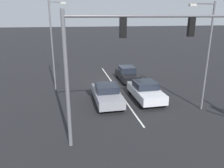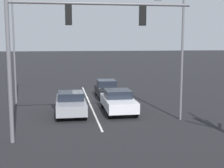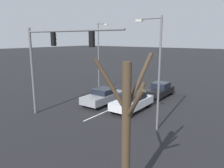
{
  "view_description": "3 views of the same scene",
  "coord_description": "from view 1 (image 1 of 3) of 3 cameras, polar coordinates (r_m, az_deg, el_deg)",
  "views": [
    {
      "loc": [
        4.42,
        21.81,
        6.66
      ],
      "look_at": [
        1.24,
        6.44,
        1.72
      ],
      "focal_mm": 35.0,
      "sensor_mm": 36.0,
      "label": 1
    },
    {
      "loc": [
        2.08,
        26.49,
        4.9
      ],
      "look_at": [
        -1.37,
        5.07,
        1.86
      ],
      "focal_mm": 50.0,
      "sensor_mm": 36.0,
      "label": 2
    },
    {
      "loc": [
        -10.88,
        21.67,
        6.15
      ],
      "look_at": [
        0.34,
        6.19,
        2.13
      ],
      "focal_mm": 35.0,
      "sensor_mm": 36.0,
      "label": 3
    }
  ],
  "objects": [
    {
      "name": "lane_stripe_left_divider",
      "position": [
        21.19,
        0.96,
        -0.85
      ],
      "size": [
        0.12,
        16.36,
        0.01
      ],
      "primitive_type": "cube",
      "color": "silver",
      "rests_on": "ground_plane"
    },
    {
      "name": "car_silver_leftlane_front",
      "position": [
        17.97,
        8.76,
        -1.79
      ],
      "size": [
        1.93,
        4.41,
        1.55
      ],
      "color": "silver",
      "rests_on": "ground_plane"
    },
    {
      "name": "street_lamp_right_shoulder",
      "position": [
        20.39,
        -15.05,
        10.83
      ],
      "size": [
        1.49,
        0.24,
        7.93
      ],
      "color": "slate",
      "rests_on": "ground_plane"
    },
    {
      "name": "car_gray_midlane_front",
      "position": [
        17.19,
        -1.38,
        -2.64
      ],
      "size": [
        1.9,
        4.61,
        1.49
      ],
      "color": "gray",
      "rests_on": "ground_plane"
    },
    {
      "name": "ground_plane",
      "position": [
        23.23,
        -0.21,
        0.79
      ],
      "size": [
        240.0,
        240.0,
        0.0
      ],
      "primitive_type": "plane",
      "color": "black"
    },
    {
      "name": "street_lamp_left_shoulder",
      "position": [
        16.44,
        23.35,
        8.03
      ],
      "size": [
        1.86,
        0.24,
        7.54
      ],
      "color": "slate",
      "rests_on": "ground_plane"
    },
    {
      "name": "traffic_signal_gantry",
      "position": [
        10.85,
        1.35,
        9.13
      ],
      "size": [
        8.9,
        0.37,
        6.96
      ],
      "color": "slate",
      "rests_on": "ground_plane"
    },
    {
      "name": "car_black_leftlane_second",
      "position": [
        23.18,
        4.02,
        2.65
      ],
      "size": [
        1.75,
        4.07,
        1.51
      ],
      "color": "black",
      "rests_on": "ground_plane"
    }
  ]
}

